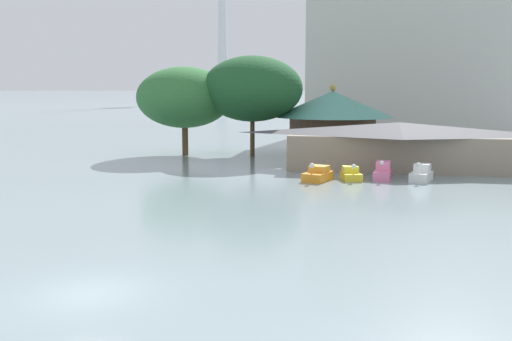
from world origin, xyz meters
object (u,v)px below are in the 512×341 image
at_px(pedal_boat_white, 421,174).
at_px(boathouse, 398,145).
at_px(pedal_boat_yellow, 351,174).
at_px(background_building_block, 413,49).
at_px(pedal_boat_pink, 383,172).
at_px(shoreline_tree_mid, 252,89).
at_px(green_roof_pavilion, 332,118).
at_px(pedal_boat_orange, 318,175).
at_px(shoreline_tree_tall_left, 184,97).

bearing_deg(pedal_boat_white, boathouse, -148.79).
xyz_separation_m(pedal_boat_yellow, background_building_block, (8.02, 43.20, 12.65)).
bearing_deg(pedal_boat_pink, shoreline_tree_mid, -127.91).
relative_size(green_roof_pavilion, shoreline_tree_mid, 1.22).
bearing_deg(background_building_block, pedal_boat_pink, -97.30).
relative_size(pedal_boat_white, boathouse, 0.13).
height_order(pedal_boat_white, background_building_block, background_building_block).
bearing_deg(pedal_boat_pink, pedal_boat_white, 88.91).
height_order(pedal_boat_orange, pedal_boat_yellow, pedal_boat_orange).
xyz_separation_m(green_roof_pavilion, shoreline_tree_mid, (-8.49, -2.96, 3.21)).
bearing_deg(pedal_boat_orange, pedal_boat_yellow, 129.11).
bearing_deg(shoreline_tree_mid, pedal_boat_yellow, -52.63).
relative_size(pedal_boat_yellow, boathouse, 0.12).
bearing_deg(shoreline_tree_mid, shoreline_tree_tall_left, -177.88).
relative_size(pedal_boat_yellow, pedal_boat_pink, 0.85).
distance_m(pedal_boat_orange, pedal_boat_yellow, 2.80).
bearing_deg(green_roof_pavilion, pedal_boat_white, -64.52).
relative_size(shoreline_tree_tall_left, shoreline_tree_mid, 0.96).
distance_m(pedal_boat_yellow, boathouse, 8.29).
distance_m(pedal_boat_orange, pedal_boat_white, 8.35).
bearing_deg(shoreline_tree_mid, green_roof_pavilion, 19.22).
bearing_deg(boathouse, pedal_boat_white, -77.40).
relative_size(boathouse, green_roof_pavilion, 1.62).
xyz_separation_m(pedal_boat_pink, background_building_block, (5.43, 42.41, 12.51)).
height_order(green_roof_pavilion, shoreline_tree_tall_left, shoreline_tree_tall_left).
relative_size(pedal_boat_white, shoreline_tree_tall_left, 0.26).
xyz_separation_m(pedal_boat_pink, boathouse, (1.55, 6.16, 1.68)).
xyz_separation_m(boathouse, shoreline_tree_tall_left, (-22.64, 7.09, 4.12)).
bearing_deg(boathouse, background_building_block, 83.88).
distance_m(pedal_boat_white, boathouse, 6.97).
distance_m(pedal_boat_yellow, green_roof_pavilion, 17.84).
xyz_separation_m(pedal_boat_yellow, pedal_boat_white, (5.61, 0.36, 0.11)).
relative_size(pedal_boat_orange, green_roof_pavilion, 0.24).
distance_m(pedal_boat_yellow, pedal_boat_pink, 2.71).
distance_m(pedal_boat_pink, boathouse, 6.57).
bearing_deg(pedal_boat_yellow, shoreline_tree_mid, -155.64).
height_order(pedal_boat_yellow, shoreline_tree_mid, shoreline_tree_mid).
relative_size(pedal_boat_pink, pedal_boat_white, 1.12).
relative_size(shoreline_tree_mid, background_building_block, 0.35).
distance_m(pedal_boat_pink, shoreline_tree_tall_left, 25.57).
height_order(pedal_boat_orange, background_building_block, background_building_block).
height_order(pedal_boat_pink, shoreline_tree_mid, shoreline_tree_mid).
bearing_deg(pedal_boat_pink, green_roof_pavilion, -155.92).
height_order(boathouse, background_building_block, background_building_block).
bearing_deg(shoreline_tree_tall_left, pedal_boat_pink, -32.13).
height_order(pedal_boat_pink, background_building_block, background_building_block).
xyz_separation_m(pedal_boat_pink, pedal_boat_white, (3.02, -0.43, -0.02)).
distance_m(boathouse, green_roof_pavilion, 12.39).
distance_m(pedal_boat_orange, shoreline_tree_mid, 18.68).
relative_size(pedal_boat_pink, boathouse, 0.14).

